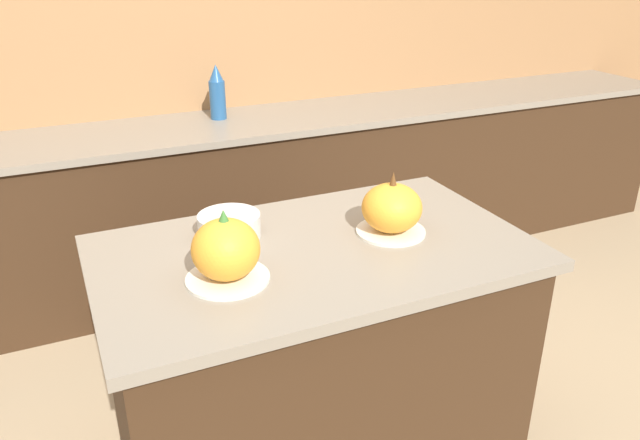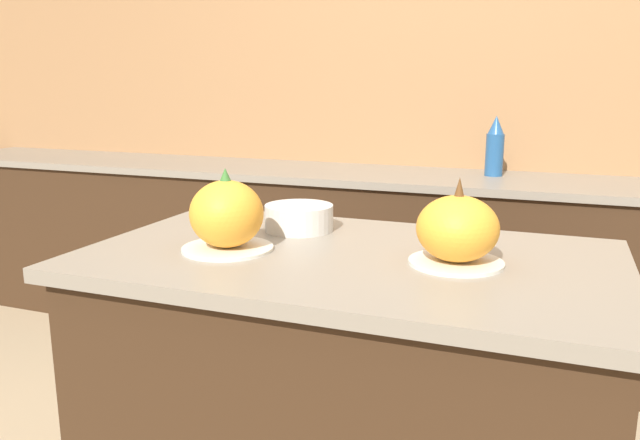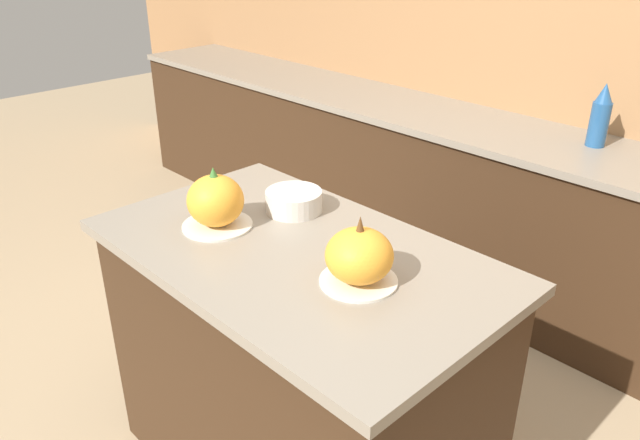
# 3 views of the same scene
# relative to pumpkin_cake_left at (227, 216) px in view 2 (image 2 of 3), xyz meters

# --- Properties ---
(wall_back) EXTENTS (8.00, 0.06, 2.50)m
(wall_back) POSITION_rel_pumpkin_cake_left_xyz_m (0.29, 1.94, 0.25)
(wall_back) COLOR #9E7047
(wall_back) RESTS_ON ground_plane
(kitchen_island) EXTENTS (1.27, 0.75, 0.91)m
(kitchen_island) POSITION_rel_pumpkin_cake_left_xyz_m (0.29, 0.08, -0.54)
(kitchen_island) COLOR #382314
(kitchen_island) RESTS_ON ground_plane
(back_counter) EXTENTS (6.00, 0.60, 0.88)m
(back_counter) POSITION_rel_pumpkin_cake_left_xyz_m (0.29, 1.61, -0.55)
(back_counter) COLOR #382314
(back_counter) RESTS_ON ground_plane
(pumpkin_cake_left) EXTENTS (0.22, 0.22, 0.20)m
(pumpkin_cake_left) POSITION_rel_pumpkin_cake_left_xyz_m (0.00, 0.00, 0.00)
(pumpkin_cake_left) COLOR silver
(pumpkin_cake_left) RESTS_ON kitchen_island
(pumpkin_cake_right) EXTENTS (0.21, 0.21, 0.20)m
(pumpkin_cake_right) POSITION_rel_pumpkin_cake_left_xyz_m (0.54, 0.07, -0.01)
(pumpkin_cake_right) COLOR silver
(pumpkin_cake_right) RESTS_ON kitchen_island
(bottle_tall) EXTENTS (0.08, 0.08, 0.28)m
(bottle_tall) POSITION_rel_pumpkin_cake_left_xyz_m (0.46, 1.71, 0.02)
(bottle_tall) COLOR #235184
(bottle_tall) RESTS_ON back_counter
(mixing_bowl) EXTENTS (0.19, 0.19, 0.07)m
(mixing_bowl) POSITION_rel_pumpkin_cake_left_xyz_m (0.08, 0.25, -0.05)
(mixing_bowl) COLOR beige
(mixing_bowl) RESTS_ON kitchen_island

